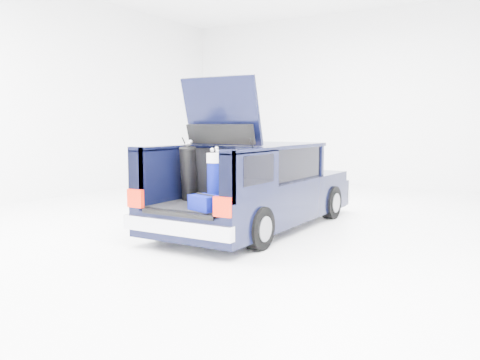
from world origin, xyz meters
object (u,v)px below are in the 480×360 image
Objects in this scene: red_suitcase at (227,185)px; blue_golf_bag at (215,178)px; black_golf_bag at (189,174)px; blue_duffel at (205,203)px; car at (258,188)px.

blue_golf_bag is (-0.13, -0.10, 0.09)m from red_suitcase.
red_suitcase is at bearing 30.08° from blue_golf_bag.
black_golf_bag is at bearing 157.06° from blue_golf_bag.
red_suitcase is 0.67× the size of black_golf_bag.
red_suitcase is 1.26× the size of blue_duffel.
blue_golf_bag is at bearing -137.17° from red_suitcase.
red_suitcase is at bearing -79.51° from car.
black_golf_bag is (-0.71, 0.05, 0.12)m from red_suitcase.
black_golf_bag reaches higher than blue_golf_bag.
red_suitcase is 0.72m from black_golf_bag.
car is 5.46× the size of blue_golf_bag.
blue_duffel is (0.73, -0.62, -0.31)m from black_golf_bag.
red_suitcase reaches higher than blue_duffel.
red_suitcase is at bearing -23.10° from black_golf_bag.
car is 1.47m from red_suitcase.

